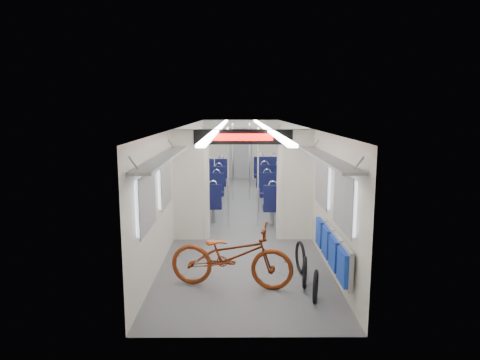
% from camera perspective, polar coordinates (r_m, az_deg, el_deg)
% --- Properties ---
extents(carriage, '(12.00, 12.02, 2.31)m').
position_cam_1_polar(carriage, '(10.55, 0.30, 2.87)').
color(carriage, '#515456').
rests_on(carriage, ground).
extents(bicycle, '(1.98, 0.98, 1.00)m').
position_cam_1_polar(bicycle, '(6.62, -1.16, -10.03)').
color(bicycle, maroon).
rests_on(bicycle, ground).
extents(flip_bench, '(0.12, 2.13, 0.55)m').
position_cam_1_polar(flip_bench, '(6.87, 12.15, -8.81)').
color(flip_bench, gray).
rests_on(flip_bench, carriage).
extents(bike_hoop_a, '(0.17, 0.48, 0.48)m').
position_cam_1_polar(bike_hoop_a, '(6.29, 10.03, -14.03)').
color(bike_hoop_a, black).
rests_on(bike_hoop_a, ground).
extents(bike_hoop_b, '(0.15, 0.49, 0.49)m').
position_cam_1_polar(bike_hoop_b, '(6.74, 8.63, -12.28)').
color(bike_hoop_b, black).
rests_on(bike_hoop_b, ground).
extents(bike_hoop_c, '(0.11, 0.54, 0.53)m').
position_cam_1_polar(bike_hoop_c, '(7.32, 8.04, -10.32)').
color(bike_hoop_c, black).
rests_on(bike_hoop_c, ground).
extents(seat_bay_near_left, '(0.88, 1.93, 1.06)m').
position_cam_1_polar(seat_bay_near_left, '(11.09, -4.56, -1.95)').
color(seat_bay_near_left, '#0C0E35').
rests_on(seat_bay_near_left, ground).
extents(seat_bay_near_right, '(0.90, 2.04, 1.09)m').
position_cam_1_polar(seat_bay_near_right, '(10.90, 5.21, -2.08)').
color(seat_bay_near_right, '#0C0E35').
rests_on(seat_bay_near_right, ground).
extents(seat_bay_far_left, '(0.91, 2.05, 1.09)m').
position_cam_1_polar(seat_bay_far_left, '(14.12, -3.64, 0.58)').
color(seat_bay_far_left, '#0C0E35').
rests_on(seat_bay_far_left, ground).
extents(seat_bay_far_right, '(0.96, 2.31, 1.17)m').
position_cam_1_polar(seat_bay_far_right, '(14.08, 3.97, 0.69)').
color(seat_bay_far_right, '#0C0E35').
rests_on(seat_bay_far_right, ground).
extents(stanchion_near_left, '(0.04, 0.04, 2.30)m').
position_cam_1_polar(stanchion_near_left, '(9.74, -1.58, 0.23)').
color(stanchion_near_left, silver).
rests_on(stanchion_near_left, ground).
extents(stanchion_near_right, '(0.04, 0.04, 2.30)m').
position_cam_1_polar(stanchion_near_right, '(9.76, 2.41, 0.25)').
color(stanchion_near_right, silver).
rests_on(stanchion_near_right, ground).
extents(stanchion_far_left, '(0.04, 0.04, 2.30)m').
position_cam_1_polar(stanchion_far_left, '(12.72, -0.94, 2.39)').
color(stanchion_far_left, silver).
rests_on(stanchion_far_left, ground).
extents(stanchion_far_right, '(0.04, 0.04, 2.30)m').
position_cam_1_polar(stanchion_far_right, '(12.75, 1.27, 2.41)').
color(stanchion_far_right, silver).
rests_on(stanchion_far_right, ground).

